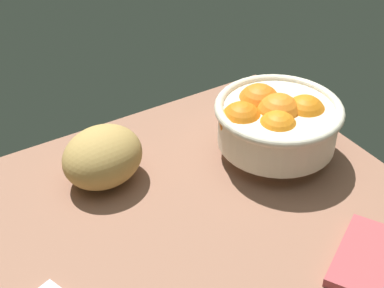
{
  "coord_description": "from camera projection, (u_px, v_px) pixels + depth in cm",
  "views": [
    {
      "loc": [
        32.97,
        55.43,
        63.71
      ],
      "look_at": [
        -9.46,
        -12.92,
        5.0
      ],
      "focal_mm": 54.13,
      "sensor_mm": 36.0,
      "label": 1
    }
  ],
  "objects": [
    {
      "name": "fruit_bowl",
      "position": [
        275.0,
        121.0,
        1.01
      ],
      "size": [
        22.43,
        22.43,
        12.54
      ],
      "color": "silver",
      "rests_on": "ground"
    },
    {
      "name": "bread_loaf",
      "position": [
        103.0,
        157.0,
        0.97
      ],
      "size": [
        17.45,
        16.13,
        9.77
      ],
      "primitive_type": "ellipsoid",
      "rotation": [
        0.0,
        0.0,
        3.46
      ],
      "color": "tan",
      "rests_on": "ground"
    },
    {
      "name": "napkin_spare",
      "position": [
        377.0,
        262.0,
        0.83
      ],
      "size": [
        18.6,
        17.18,
        1.52
      ],
      "primitive_type": "cube",
      "rotation": [
        0.0,
        0.0,
        0.52
      ],
      "color": "#AC484D",
      "rests_on": "ground"
    },
    {
      "name": "ground_plane",
      "position": [
        184.0,
        238.0,
        0.91
      ],
      "size": [
        78.26,
        67.27,
        3.0
      ],
      "primitive_type": "cube",
      "color": "#8C5F49"
    }
  ]
}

